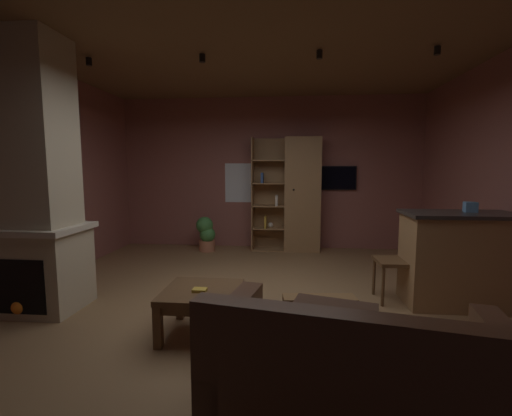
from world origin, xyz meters
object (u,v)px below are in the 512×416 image
kitchen_bar_counter (471,259)px  coffee_table (202,298)px  potted_floor_plant (206,233)px  stone_fireplace (33,190)px  tissue_box (470,207)px  dining_chair (403,256)px  table_book_0 (200,290)px  wall_mounted_tv (335,178)px  leather_couch (352,383)px  bookshelf_cabinet (298,195)px

kitchen_bar_counter → coffee_table: 2.93m
potted_floor_plant → stone_fireplace: bearing=-112.6°
tissue_box → dining_chair: 0.88m
table_book_0 → potted_floor_plant: size_ratio=0.19×
kitchen_bar_counter → coffee_table: size_ratio=2.08×
tissue_box → dining_chair: tissue_box is taller
stone_fireplace → kitchen_bar_counter: bearing=6.6°
wall_mounted_tv → tissue_box: bearing=-66.8°
leather_couch → wall_mounted_tv: size_ratio=2.25×
stone_fireplace → tissue_box: 4.68m
stone_fireplace → kitchen_bar_counter: (4.65, 0.54, -0.77)m
potted_floor_plant → leather_couch: bearing=-66.2°
potted_floor_plant → tissue_box: bearing=-31.9°
coffee_table → stone_fireplace: bearing=168.3°
bookshelf_cabinet → dining_chair: bookshelf_cabinet is taller
stone_fireplace → potted_floor_plant: stone_fireplace is taller
kitchen_bar_counter → tissue_box: 0.57m
kitchen_bar_counter → tissue_box: size_ratio=11.95×
dining_chair → potted_floor_plant: size_ratio=1.44×
potted_floor_plant → bookshelf_cabinet: bearing=8.6°
bookshelf_cabinet → leather_couch: bookshelf_cabinet is taller
tissue_box → coffee_table: size_ratio=0.17×
tissue_box → potted_floor_plant: tissue_box is taller
coffee_table → dining_chair: dining_chair is taller
kitchen_bar_counter → tissue_box: tissue_box is taller
stone_fireplace → dining_chair: stone_fireplace is taller
coffee_table → leather_couch: bearing=-44.1°
leather_couch → tissue_box: bearing=52.5°
dining_chair → stone_fireplace: bearing=-171.2°
table_book_0 → wall_mounted_tv: bearing=66.1°
tissue_box → wall_mounted_tv: size_ratio=0.15×
tissue_box → stone_fireplace: bearing=-172.7°
dining_chair → coffee_table: bearing=-154.1°
tissue_box → wall_mounted_tv: 2.88m
tissue_box → wall_mounted_tv: wall_mounted_tv is taller
dining_chair → wall_mounted_tv: 2.77m
kitchen_bar_counter → dining_chair: size_ratio=1.56×
kitchen_bar_counter → bookshelf_cabinet: bearing=126.5°
stone_fireplace → tissue_box: size_ratio=23.76×
table_book_0 → leather_couch: bearing=-42.4°
coffee_table → potted_floor_plant: bearing=103.1°
stone_fireplace → kitchen_bar_counter: stone_fireplace is taller
bookshelf_cabinet → leather_couch: (0.21, -4.52, -0.72)m
tissue_box → leather_couch: size_ratio=0.07×
leather_couch → dining_chair: bearing=66.3°
dining_chair → potted_floor_plant: 3.54m
stone_fireplace → coffee_table: (1.88, -0.39, -0.95)m
table_book_0 → wall_mounted_tv: size_ratio=0.16×
coffee_table → bookshelf_cabinet: bearing=74.6°
stone_fireplace → dining_chair: (3.96, 0.61, -0.76)m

